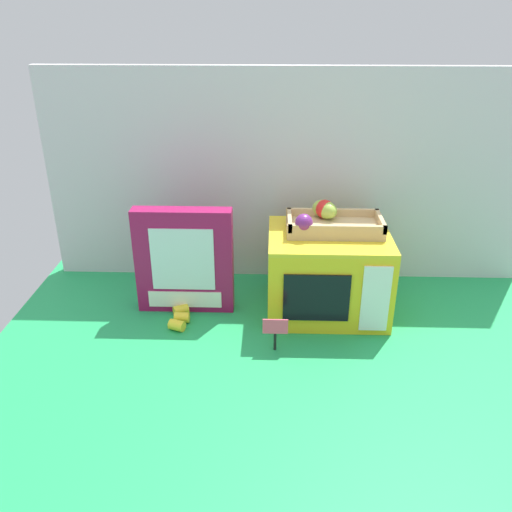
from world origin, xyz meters
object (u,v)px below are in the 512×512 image
Objects in this scene: toy_microwave at (327,273)px; loose_toy_banana at (180,318)px; price_sign at (275,330)px; food_groups_crate at (329,222)px; cookie_set_box at (184,261)px.

loose_toy_banana is (-0.45, -0.09, -0.11)m from toy_microwave.
loose_toy_banana is (-0.29, 0.13, -0.05)m from price_sign.
food_groups_crate is at bearing 58.48° from price_sign.
toy_microwave is 1.09× the size of cookie_set_box.
price_sign is at bearing -121.52° from food_groups_crate.
food_groups_crate is at bearing 89.46° from toy_microwave.
food_groups_crate is 0.54m from loose_toy_banana.
food_groups_crate is 0.46m from cookie_set_box.
toy_microwave is 3.63× the size of price_sign.
cookie_set_box reaches higher than loose_toy_banana.
cookie_set_box is (-0.44, -0.04, -0.12)m from food_groups_crate.
cookie_set_box is 0.17m from loose_toy_banana.
toy_microwave is 2.72× the size of loose_toy_banana.
loose_toy_banana is at bearing -95.72° from cookie_set_box.
loose_toy_banana is at bearing 155.02° from price_sign.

